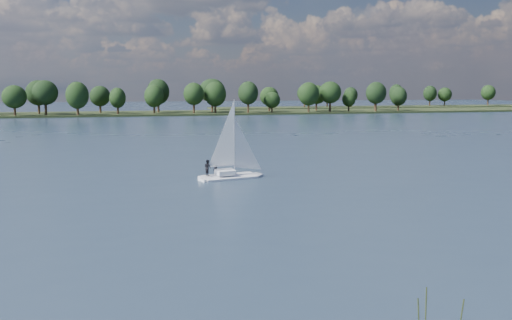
{
  "coord_description": "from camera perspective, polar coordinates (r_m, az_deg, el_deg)",
  "views": [
    {
      "loc": [
        -9.91,
        -29.07,
        10.54
      ],
      "look_at": [
        7.85,
        32.64,
        2.5
      ],
      "focal_mm": 40.0,
      "sensor_mm": 36.0,
      "label": 1
    }
  ],
  "objects": [
    {
      "name": "ground",
      "position": [
        129.88,
        -11.63,
        2.34
      ],
      "size": [
        700.0,
        700.0,
        0.0
      ],
      "primitive_type": "plane",
      "color": "#233342",
      "rests_on": "ground"
    },
    {
      "name": "far_shore",
      "position": [
        241.5,
        -13.73,
        4.43
      ],
      "size": [
        660.0,
        40.0,
        1.5
      ],
      "primitive_type": "cube",
      "color": "black",
      "rests_on": "ground"
    },
    {
      "name": "far_shore_back",
      "position": [
        335.47,
        14.44,
        5.11
      ],
      "size": [
        220.0,
        30.0,
        1.4
      ],
      "primitive_type": "cube",
      "color": "black",
      "rests_on": "ground"
    },
    {
      "name": "sailboat",
      "position": [
        66.57,
        -2.77,
        0.38
      ],
      "size": [
        7.69,
        3.68,
        9.76
      ],
      "rotation": [
        0.0,
        0.0,
        0.23
      ],
      "color": "white",
      "rests_on": "ground"
    },
    {
      "name": "treeline",
      "position": [
        238.16,
        -17.51,
        6.2
      ],
      "size": [
        562.27,
        73.51,
        17.9
      ],
      "color": "black",
      "rests_on": "ground"
    }
  ]
}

